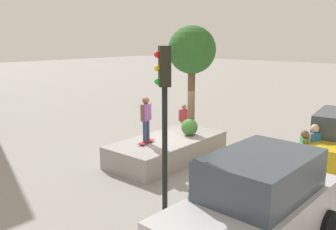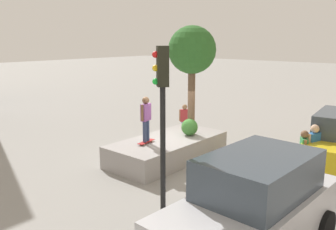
% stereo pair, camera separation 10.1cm
% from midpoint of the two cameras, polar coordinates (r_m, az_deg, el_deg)
% --- Properties ---
extents(ground_plane, '(120.00, 120.00, 0.00)m').
position_cam_midpoint_polar(ground_plane, '(13.62, 1.03, -7.02)').
color(ground_plane, gray).
extents(planter_ledge, '(4.71, 2.20, 0.80)m').
position_cam_midpoint_polar(planter_ledge, '(13.52, 0.22, -5.39)').
color(planter_ledge, gray).
rests_on(planter_ledge, ground).
extents(plaza_tree, '(1.80, 1.80, 4.15)m').
position_cam_midpoint_polar(plaza_tree, '(13.63, 4.06, 10.04)').
color(plaza_tree, brown).
rests_on(plaza_tree, planter_ledge).
extents(boxwood_shrub, '(0.64, 0.64, 0.64)m').
position_cam_midpoint_polar(boxwood_shrub, '(13.82, 3.66, -1.94)').
color(boxwood_shrub, '#3D7A33').
rests_on(boxwood_shrub, planter_ledge).
extents(skateboard, '(0.82, 0.34, 0.07)m').
position_cam_midpoint_polar(skateboard, '(12.80, -3.26, -4.29)').
color(skateboard, '#A51E1E').
rests_on(skateboard, planter_ledge).
extents(skateboarder, '(0.54, 0.27, 1.61)m').
position_cam_midpoint_polar(skateboarder, '(12.57, -3.31, -0.14)').
color(skateboarder, navy).
rests_on(skateboarder, skateboard).
extents(sedan_parked, '(4.70, 2.32, 2.15)m').
position_cam_midpoint_polar(sedan_parked, '(7.78, 13.81, -13.88)').
color(sedan_parked, '#B7B7BC').
rests_on(sedan_parked, ground).
extents(traffic_light_corner, '(0.37, 0.37, 4.31)m').
position_cam_midpoint_polar(traffic_light_corner, '(7.69, -0.54, 0.79)').
color(traffic_light_corner, black).
rests_on(traffic_light_corner, ground).
extents(bystander_watching, '(0.48, 0.38, 1.61)m').
position_cam_midpoint_polar(bystander_watching, '(12.33, 20.95, -5.37)').
color(bystander_watching, '#847056').
rests_on(bystander_watching, ground).
extents(pedestrian_crossing, '(0.41, 0.41, 1.52)m').
position_cam_midpoint_polar(pedestrian_crossing, '(16.47, 2.84, -0.50)').
color(pedestrian_crossing, '#8C9EB7').
rests_on(pedestrian_crossing, ground).
extents(passerby_with_bag, '(0.58, 0.33, 1.76)m').
position_cam_midpoint_polar(passerby_with_bag, '(12.57, 22.34, -4.72)').
color(passerby_with_bag, navy).
rests_on(passerby_with_bag, ground).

